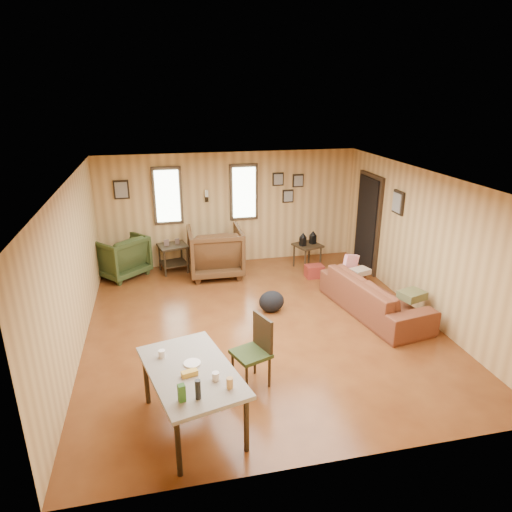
{
  "coord_description": "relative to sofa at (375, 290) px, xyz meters",
  "views": [
    {
      "loc": [
        -1.5,
        -6.43,
        3.62
      ],
      "look_at": [
        0.0,
        0.4,
        1.05
      ],
      "focal_mm": 32.0,
      "sensor_mm": 36.0,
      "label": 1
    }
  ],
  "objects": [
    {
      "name": "sofa_pillows",
      "position": [
        0.22,
        0.2,
        0.07
      ],
      "size": [
        0.88,
        1.7,
        0.35
      ],
      "rotation": [
        0.0,
        0.0,
        0.31
      ],
      "color": "brown",
      "rests_on": "sofa"
    },
    {
      "name": "side_table",
      "position": [
        -0.44,
        2.25,
        0.12
      ],
      "size": [
        0.64,
        0.64,
        0.81
      ],
      "rotation": [
        0.0,
        0.0,
        0.32
      ],
      "color": "#312515",
      "rests_on": "ground"
    },
    {
      "name": "cooler",
      "position": [
        -0.47,
        1.71,
        -0.3
      ],
      "size": [
        0.36,
        0.26,
        0.25
      ],
      "rotation": [
        0.0,
        0.0,
        0.03
      ],
      "color": "maroon",
      "rests_on": "ground"
    },
    {
      "name": "dining_table",
      "position": [
        -3.26,
        -2.16,
        0.25
      ],
      "size": [
        1.2,
        1.62,
        0.95
      ],
      "rotation": [
        0.0,
        0.0,
        0.25
      ],
      "color": "gray",
      "rests_on": "ground"
    },
    {
      "name": "end_table",
      "position": [
        -3.25,
        2.64,
        -0.03
      ],
      "size": [
        0.67,
        0.63,
        0.72
      ],
      "rotation": [
        0.0,
        0.0,
        0.24
      ],
      "color": "#312515",
      "rests_on": "ground"
    },
    {
      "name": "backpack",
      "position": [
        -1.7,
        0.41,
        -0.24
      ],
      "size": [
        0.5,
        0.41,
        0.38
      ],
      "rotation": [
        0.0,
        0.0,
        -0.21
      ],
      "color": "black",
      "rests_on": "ground"
    },
    {
      "name": "recliner_green",
      "position": [
        -4.31,
        2.64,
        0.04
      ],
      "size": [
        1.24,
        1.23,
        0.93
      ],
      "primitive_type": "imported",
      "rotation": [
        0.0,
        0.0,
        -2.42
      ],
      "color": "#303E1C",
      "rests_on": "ground"
    },
    {
      "name": "dining_chair",
      "position": [
        -2.4,
        -1.51,
        0.1
      ],
      "size": [
        0.55,
        0.55,
        0.94
      ],
      "rotation": [
        0.0,
        0.0,
        0.36
      ],
      "color": "#303E1C",
      "rests_on": "ground"
    },
    {
      "name": "room",
      "position": [
        -1.8,
        0.27,
        0.78
      ],
      "size": [
        5.54,
        6.04,
        2.44
      ],
      "color": "brown",
      "rests_on": "ground"
    },
    {
      "name": "sofa",
      "position": [
        0.0,
        0.0,
        0.0
      ],
      "size": [
        1.0,
        2.27,
        0.86
      ],
      "primitive_type": "imported",
      "rotation": [
        0.0,
        0.0,
        1.74
      ],
      "color": "brown",
      "rests_on": "ground"
    },
    {
      "name": "recliner_brown",
      "position": [
        -2.41,
        2.29,
        0.12
      ],
      "size": [
        1.08,
        1.01,
        1.1
      ],
      "primitive_type": "imported",
      "rotation": [
        0.0,
        0.0,
        3.13
      ],
      "color": "#472B15",
      "rests_on": "ground"
    }
  ]
}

